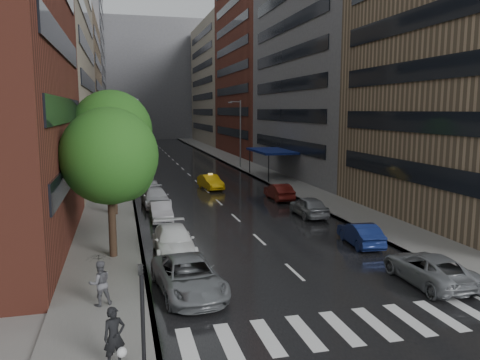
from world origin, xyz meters
The scene contains 20 objects.
ground centered at (0.00, 0.00, 0.00)m, with size 220.00×220.00×0.00m, color gray.
road centered at (0.00, 50.00, 0.01)m, with size 14.00×140.00×0.01m, color black.
sidewalk_left centered at (-9.00, 50.00, 0.07)m, with size 4.00×140.00×0.15m, color gray.
sidewalk_right centered at (9.00, 50.00, 0.07)m, with size 4.00×140.00×0.15m, color gray.
crosswalk centered at (0.20, -2.00, 0.01)m, with size 13.15×2.80×0.01m.
buildings_left centered at (-15.00, 58.79, 15.99)m, with size 8.00×108.00×38.00m.
buildings_right centered at (15.00, 56.70, 15.03)m, with size 8.05×109.10×36.00m.
building_far centered at (0.00, 118.00, 16.00)m, with size 40.00×14.00×32.00m, color slate.
tree_near centered at (-8.60, 8.37, 5.49)m, with size 5.03×5.03×8.02m.
tree_mid centered at (-8.60, 18.87, 6.37)m, with size 5.84×5.84×9.31m.
tree_far centered at (-8.60, 33.77, 4.77)m, with size 4.38×4.38×6.98m.
taxi centered at (0.58, 28.96, 0.72)m, with size 1.52×4.35×1.43m, color yellow.
parked_cars_left centered at (-5.40, 15.45, 0.73)m, with size 3.05×36.89×1.52m.
parked_cars_right centered at (5.40, 10.23, 0.71)m, with size 2.42×25.59×1.51m.
ped_bag_walker centered at (-8.41, -2.82, 1.05)m, with size 0.78×0.63×1.85m.
ped_black_umbrella centered at (-9.02, 1.94, 1.38)m, with size 1.04×0.98×2.09m.
traffic_light centered at (-7.60, -3.79, 2.23)m, with size 0.18×0.15×3.45m.
street_lamp_left centered at (-7.72, 30.00, 4.89)m, with size 1.74×0.22×9.00m.
street_lamp_right centered at (7.72, 45.00, 4.89)m, with size 1.74×0.22×9.00m.
awning centered at (8.98, 35.00, 3.13)m, with size 4.00×8.00×3.12m.
Camera 1 is at (-8.03, -16.58, 7.85)m, focal length 35.00 mm.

